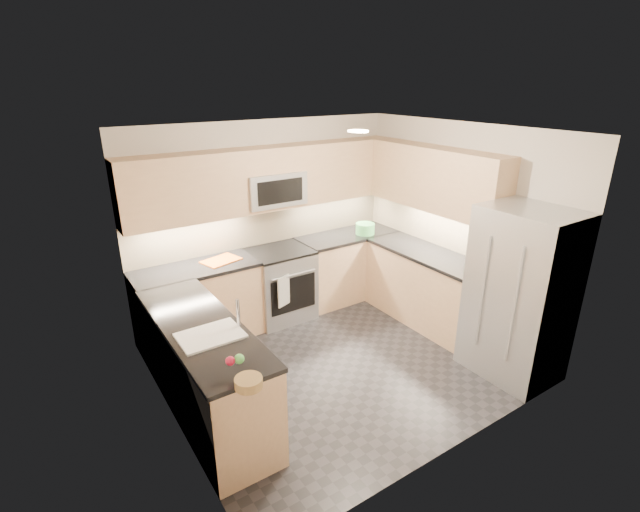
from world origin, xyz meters
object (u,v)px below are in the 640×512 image
at_px(utensil_bowl, 365,229).
at_px(fruit_basket, 249,383).
at_px(microwave, 272,188).
at_px(cutting_board, 221,260).
at_px(refrigerator, 520,295).
at_px(gas_range, 281,285).

bearing_deg(utensil_bowl, fruit_basket, -141.88).
xyz_separation_m(utensil_bowl, fruit_basket, (-2.82, -2.22, -0.04)).
xyz_separation_m(microwave, cutting_board, (-0.76, -0.08, -0.75)).
bearing_deg(microwave, refrigerator, -60.38).
distance_m(gas_range, microwave, 1.25).
xyz_separation_m(cutting_board, fruit_basket, (-0.77, -2.36, 0.03)).
xyz_separation_m(gas_range, utensil_bowl, (1.30, -0.10, 0.56)).
bearing_deg(refrigerator, microwave, 119.62).
relative_size(cutting_board, fruit_basket, 2.13).
bearing_deg(refrigerator, gas_range, 120.88).
relative_size(refrigerator, fruit_basket, 9.08).
relative_size(gas_range, cutting_board, 2.16).
height_order(utensil_bowl, fruit_basket, utensil_bowl).
xyz_separation_m(utensil_bowl, cutting_board, (-2.06, 0.15, -0.07)).
distance_m(refrigerator, fruit_basket, 2.98).
bearing_deg(refrigerator, cutting_board, 131.86).
relative_size(utensil_bowl, fruit_basket, 1.32).
bearing_deg(refrigerator, fruit_basket, 177.95).
bearing_deg(utensil_bowl, refrigerator, -86.24).
xyz_separation_m(gas_range, refrigerator, (1.45, -2.43, 0.45)).
bearing_deg(gas_range, fruit_basket, -123.36).
bearing_deg(fruit_basket, gas_range, 56.64).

